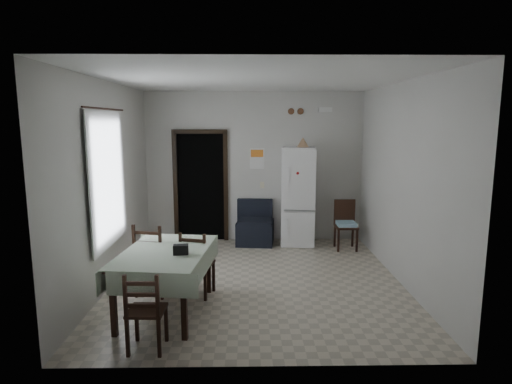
{
  "coord_description": "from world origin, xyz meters",
  "views": [
    {
      "loc": [
        -0.11,
        -6.04,
        2.34
      ],
      "look_at": [
        0.0,
        0.5,
        1.25
      ],
      "focal_mm": 30.0,
      "sensor_mm": 36.0,
      "label": 1
    }
  ],
  "objects_px": {
    "dining_chair_far_left": "(154,258)",
    "dining_chair_near_head": "(147,310)",
    "fridge": "(298,196)",
    "navy_seat": "(255,223)",
    "dining_chair_far_right": "(198,263)",
    "corner_chair": "(346,225)",
    "dining_table": "(166,281)"
  },
  "relations": [
    {
      "from": "dining_chair_far_left",
      "to": "corner_chair",
      "type": "bearing_deg",
      "value": -134.77
    },
    {
      "from": "dining_chair_far_left",
      "to": "dining_chair_far_right",
      "type": "height_order",
      "value": "dining_chair_far_left"
    },
    {
      "from": "dining_table",
      "to": "fridge",
      "type": "bearing_deg",
      "value": 62.82
    },
    {
      "from": "dining_chair_far_right",
      "to": "dining_chair_near_head",
      "type": "relative_size",
      "value": 1.05
    },
    {
      "from": "dining_chair_far_left",
      "to": "dining_chair_near_head",
      "type": "bearing_deg",
      "value": 111.7
    },
    {
      "from": "fridge",
      "to": "dining_chair_near_head",
      "type": "height_order",
      "value": "fridge"
    },
    {
      "from": "corner_chair",
      "to": "dining_chair_far_right",
      "type": "relative_size",
      "value": 1.0
    },
    {
      "from": "fridge",
      "to": "navy_seat",
      "type": "relative_size",
      "value": 2.23
    },
    {
      "from": "navy_seat",
      "to": "dining_chair_far_left",
      "type": "xyz_separation_m",
      "value": [
        -1.41,
        -2.37,
        0.08
      ]
    },
    {
      "from": "dining_chair_near_head",
      "to": "dining_chair_far_right",
      "type": "bearing_deg",
      "value": -102.4
    },
    {
      "from": "corner_chair",
      "to": "dining_chair_far_left",
      "type": "height_order",
      "value": "dining_chair_far_left"
    },
    {
      "from": "dining_table",
      "to": "dining_chair_far_right",
      "type": "relative_size",
      "value": 1.67
    },
    {
      "from": "fridge",
      "to": "dining_chair_far_left",
      "type": "bearing_deg",
      "value": -125.63
    },
    {
      "from": "corner_chair",
      "to": "dining_chair_near_head",
      "type": "xyz_separation_m",
      "value": [
        -2.83,
        -3.45,
        -0.02
      ]
    },
    {
      "from": "corner_chair",
      "to": "dining_chair_far_right",
      "type": "bearing_deg",
      "value": -139.83
    },
    {
      "from": "fridge",
      "to": "dining_table",
      "type": "bearing_deg",
      "value": -115.82
    },
    {
      "from": "corner_chair",
      "to": "dining_table",
      "type": "bearing_deg",
      "value": -136.93
    },
    {
      "from": "navy_seat",
      "to": "fridge",
      "type": "bearing_deg",
      "value": 6.16
    },
    {
      "from": "dining_chair_far_left",
      "to": "dining_chair_near_head",
      "type": "distance_m",
      "value": 1.48
    },
    {
      "from": "dining_chair_far_left",
      "to": "dining_chair_far_right",
      "type": "bearing_deg",
      "value": -174.15
    },
    {
      "from": "dining_chair_far_right",
      "to": "corner_chair",
      "type": "bearing_deg",
      "value": -125.71
    },
    {
      "from": "dining_chair_far_left",
      "to": "dining_chair_near_head",
      "type": "relative_size",
      "value": 1.16
    },
    {
      "from": "fridge",
      "to": "dining_chair_far_left",
      "type": "height_order",
      "value": "fridge"
    },
    {
      "from": "fridge",
      "to": "dining_table",
      "type": "xyz_separation_m",
      "value": [
        -1.95,
        -2.96,
        -0.54
      ]
    },
    {
      "from": "fridge",
      "to": "dining_chair_near_head",
      "type": "distance_m",
      "value": 4.34
    },
    {
      "from": "navy_seat",
      "to": "dining_chair_far_left",
      "type": "height_order",
      "value": "dining_chair_far_left"
    },
    {
      "from": "dining_chair_far_left",
      "to": "fridge",
      "type": "bearing_deg",
      "value": -120.92
    },
    {
      "from": "navy_seat",
      "to": "corner_chair",
      "type": "distance_m",
      "value": 1.71
    },
    {
      "from": "corner_chair",
      "to": "dining_table",
      "type": "distance_m",
      "value": 3.81
    },
    {
      "from": "dining_chair_far_left",
      "to": "dining_table",
      "type": "bearing_deg",
      "value": 127.54
    },
    {
      "from": "fridge",
      "to": "dining_chair_far_left",
      "type": "distance_m",
      "value": 3.28
    },
    {
      "from": "dining_chair_far_right",
      "to": "dining_table",
      "type": "bearing_deg",
      "value": 72.66
    }
  ]
}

